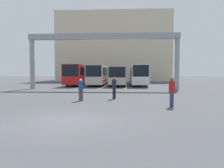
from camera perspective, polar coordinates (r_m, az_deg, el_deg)
name	(u,v)px	position (r m, az deg, el deg)	size (l,w,h in m)	color
ground_plane	(63,122)	(9.91, -12.63, -9.56)	(200.00, 200.00, 0.00)	#47474C
building_backdrop	(114,48)	(56.38, 0.58, 9.28)	(27.15, 12.00, 16.32)	beige
overhead_gantry	(103,45)	(27.59, -2.32, 10.18)	(18.79, 0.80, 6.92)	gray
bus_slot_0	(79,74)	(36.40, -8.70, 2.71)	(2.53, 11.19, 3.29)	red
bus_slot_1	(99,74)	(36.48, -3.48, 2.65)	(2.48, 12.44, 3.19)	beige
bus_slot_2	(118,75)	(35.15, 1.60, 2.44)	(2.58, 10.24, 2.98)	beige
bus_slot_3	(138,74)	(35.49, 6.90, 2.66)	(2.45, 10.83, 3.24)	silver
pedestrian_near_center	(172,91)	(14.02, 15.36, -1.85)	(0.38, 0.38, 1.83)	navy
pedestrian_far_center	(81,89)	(16.49, -8.14, -1.33)	(0.35, 0.35, 1.67)	brown
pedestrian_mid_left	(114,87)	(17.50, 0.57, -0.86)	(0.37, 0.37, 1.77)	black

